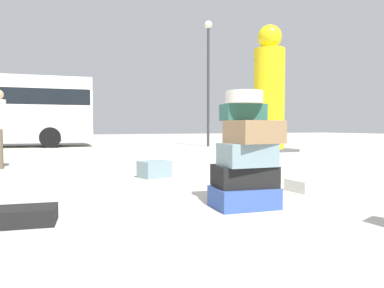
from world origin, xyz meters
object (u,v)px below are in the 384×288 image
at_px(suitcase_tower, 246,158).
at_px(suitcase_slate_upright_blue, 154,169).
at_px(suitcase_cream_foreground_far, 310,185).
at_px(lamp_post, 208,64).
at_px(suitcase_black_left_side, 16,216).
at_px(yellow_dummy_statue, 269,95).
at_px(person_tourist_with_camera, 256,124).

xyz_separation_m(suitcase_tower, suitcase_slate_upright_blue, (-0.20, 2.77, -0.42)).
bearing_deg(suitcase_cream_foreground_far, lamp_post, 65.79).
relative_size(suitcase_cream_foreground_far, lamp_post, 0.11).
bearing_deg(suitcase_slate_upright_blue, lamp_post, 41.93).
xyz_separation_m(suitcase_black_left_side, suitcase_slate_upright_blue, (2.19, 2.52, 0.07)).
relative_size(suitcase_tower, suitcase_black_left_side, 1.87).
distance_m(suitcase_tower, suitcase_cream_foreground_far, 1.61).
bearing_deg(lamp_post, suitcase_black_left_side, -124.18).
height_order(suitcase_cream_foreground_far, yellow_dummy_statue, yellow_dummy_statue).
height_order(suitcase_tower, suitcase_cream_foreground_far, suitcase_tower).
bearing_deg(yellow_dummy_statue, suitcase_cream_foreground_far, -122.01).
xyz_separation_m(suitcase_slate_upright_blue, yellow_dummy_statue, (6.15, 4.98, 1.96)).
bearing_deg(suitcase_black_left_side, person_tourist_with_camera, 41.96).
bearing_deg(yellow_dummy_statue, suitcase_slate_upright_blue, -140.98).
relative_size(suitcase_tower, yellow_dummy_statue, 0.28).
height_order(yellow_dummy_statue, lamp_post, lamp_post).
height_order(suitcase_cream_foreground_far, person_tourist_with_camera, person_tourist_with_camera).
bearing_deg(suitcase_cream_foreground_far, yellow_dummy_statue, 53.13).
distance_m(suitcase_cream_foreground_far, lamp_post, 12.30).
xyz_separation_m(suitcase_cream_foreground_far, lamp_post, (3.88, 11.06, 3.73)).
distance_m(suitcase_black_left_side, yellow_dummy_statue, 11.40).
bearing_deg(suitcase_cream_foreground_far, suitcase_black_left_side, 179.45).
distance_m(suitcase_tower, lamp_post, 13.16).
xyz_separation_m(suitcase_slate_upright_blue, person_tourist_with_camera, (2.58, 0.58, 0.83)).
height_order(suitcase_cream_foreground_far, lamp_post, lamp_post).
xyz_separation_m(suitcase_tower, person_tourist_with_camera, (2.38, 3.35, 0.41)).
relative_size(suitcase_tower, suitcase_slate_upright_blue, 2.56).
bearing_deg(yellow_dummy_statue, person_tourist_with_camera, -129.00).
relative_size(suitcase_slate_upright_blue, person_tourist_with_camera, 0.31).
bearing_deg(suitcase_black_left_side, suitcase_tower, 2.97).
distance_m(suitcase_cream_foreground_far, suitcase_slate_upright_blue, 2.77).
bearing_deg(suitcase_tower, yellow_dummy_statue, 52.50).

